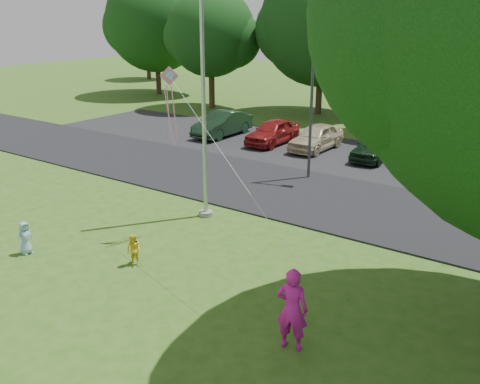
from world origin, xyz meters
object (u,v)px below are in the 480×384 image
Objects in this scene: street_lamp at (318,93)px; kite at (172,94)px; flagpole at (203,99)px; trash_can at (460,184)px; woman at (292,309)px; child_yellow at (134,250)px; child_blue at (25,238)px.

kite is (-0.61, -8.17, 0.88)m from street_lamp.
street_lamp is 0.96× the size of kite.
flagpole reaches higher than trash_can.
woman is (5.44, -11.27, -2.77)m from street_lamp.
street_lamp is at bearing 84.75° from child_yellow.
kite is (2.85, 3.61, 4.09)m from child_blue.
flagpole reaches higher than street_lamp.
woman is at bearing -80.36° from street_lamp.
trash_can is 13.06m from child_yellow.
trash_can is (5.77, 1.15, -3.17)m from street_lamp.
kite is at bearing -124.38° from trash_can.
kite is at bearing -77.43° from flagpole.
woman is 0.29× the size of kite.
child_yellow is (-5.67, 0.82, -0.47)m from woman.
child_yellow is at bearing -69.01° from child_blue.
flagpole is 9.20× the size of trash_can.
flagpole is 9.80× the size of child_blue.
child_yellow is 0.15× the size of kite.
woman is at bearing -91.52° from trash_can.
flagpole is 10.48× the size of child_yellow.
street_lamp reaches higher than child_yellow.
flagpole reaches higher than kite.
woman reaches higher than child_yellow.
street_lamp reaches higher than child_blue.
street_lamp is at bearing -78.54° from woman.
woman is (-0.33, -12.42, 0.40)m from trash_can.
woman is (6.49, -5.09, -3.22)m from flagpole.
street_lamp is 8.23m from kite.
street_lamp is at bearing -17.72° from child_blue.
child_yellow is (-0.23, -10.45, -3.24)m from street_lamp.
street_lamp is 12.82m from woman.
flagpole is at bearing -115.74° from street_lamp.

